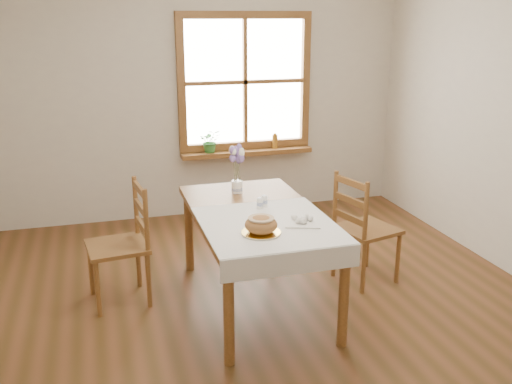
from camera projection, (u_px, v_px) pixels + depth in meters
ground at (267, 321)px, 4.17m from camera, size 5.00×5.00×0.00m
room_walls at (269, 86)px, 3.66m from camera, size 4.60×5.10×2.65m
window at (245, 82)px, 6.13m from camera, size 1.46×0.08×1.46m
window_sill at (247, 152)px, 6.29m from camera, size 1.46×0.20×0.05m
dining_table at (256, 222)px, 4.24m from camera, size 0.90×1.60×0.75m
table_linen at (268, 225)px, 3.94m from camera, size 0.91×0.99×0.01m
chair_left at (117, 245)px, 4.33m from camera, size 0.51×0.49×0.94m
chair_right at (367, 227)px, 4.69m from camera, size 0.55×0.54×0.93m
bread_plate at (261, 233)px, 3.76m from camera, size 0.28×0.28×0.01m
bread_loaf at (261, 223)px, 3.74m from camera, size 0.22×0.22×0.12m
egg_napkin at (303, 223)px, 3.94m from camera, size 0.29×0.27×0.01m
eggs at (303, 219)px, 3.93m from camera, size 0.23×0.22×0.04m
salt_shaker at (264, 201)px, 4.28m from camera, size 0.06×0.06×0.09m
pepper_shaker at (260, 203)px, 4.24m from camera, size 0.05×0.05×0.09m
flower_vase at (237, 188)px, 4.62m from camera, size 0.10×0.10×0.10m
lavender_bouquet at (237, 164)px, 4.56m from camera, size 0.16×0.16×0.30m
potted_plant at (210, 144)px, 6.15m from camera, size 0.25×0.27×0.19m
amber_bottle at (275, 141)px, 6.35m from camera, size 0.07×0.07×0.17m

